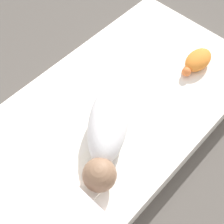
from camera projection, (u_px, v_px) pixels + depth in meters
ground_plane at (115, 120)px, 1.56m from camera, size 12.00×12.00×0.00m
bed_mattress at (115, 113)px, 1.51m from camera, size 1.45×0.79×0.13m
burp_cloth at (87, 177)px, 1.25m from camera, size 0.16×0.17×0.02m
swaddled_baby at (107, 129)px, 1.29m from camera, size 0.48×0.39×0.17m
turtle_plush at (197, 61)px, 1.55m from camera, size 0.20×0.11×0.08m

